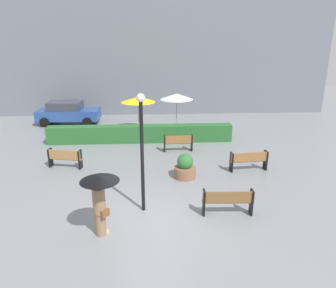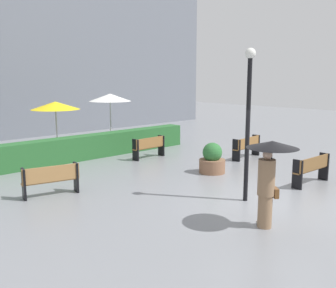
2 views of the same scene
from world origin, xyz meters
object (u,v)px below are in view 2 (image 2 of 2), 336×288
at_px(bench_near_right, 312,168).
at_px(bench_far_right, 247,146).
at_px(patio_umbrella_white, 110,98).
at_px(bench_far_left, 51,178).
at_px(patio_umbrella_yellow, 55,106).
at_px(pedestrian_with_umbrella, 269,168).
at_px(planter_pot, 212,160).
at_px(lamp_post, 248,110).
at_px(bench_back_row, 149,146).

bearing_deg(bench_near_right, bench_far_right, 63.65).
bearing_deg(patio_umbrella_white, bench_far_left, -138.43).
bearing_deg(patio_umbrella_yellow, pedestrian_with_umbrella, -94.15).
height_order(planter_pot, lamp_post, lamp_post).
bearing_deg(bench_far_right, patio_umbrella_white, 115.95).
bearing_deg(pedestrian_with_umbrella, bench_back_row, 68.28).
xyz_separation_m(bench_far_left, patio_umbrella_white, (5.58, 4.95, 1.88)).
bearing_deg(patio_umbrella_white, patio_umbrella_yellow, 159.63).
relative_size(bench_near_right, patio_umbrella_white, 0.68).
xyz_separation_m(bench_near_right, patio_umbrella_white, (-0.95, 9.52, 1.86)).
distance_m(lamp_post, patio_umbrella_yellow, 9.90).
bearing_deg(planter_pot, pedestrian_with_umbrella, -125.96).
bearing_deg(bench_far_right, patio_umbrella_yellow, 127.74).
height_order(lamp_post, patio_umbrella_white, lamp_post).
height_order(pedestrian_with_umbrella, patio_umbrella_yellow, patio_umbrella_yellow).
distance_m(patio_umbrella_yellow, patio_umbrella_white, 2.50).
distance_m(bench_back_row, pedestrian_with_umbrella, 8.15).
relative_size(bench_back_row, bench_far_right, 0.89).
bearing_deg(bench_far_left, patio_umbrella_white, 41.57).
bearing_deg(bench_far_left, bench_back_row, 20.22).
distance_m(bench_back_row, patio_umbrella_yellow, 4.67).
relative_size(planter_pot, patio_umbrella_white, 0.42).
height_order(patio_umbrella_yellow, patio_umbrella_white, patio_umbrella_white).
distance_m(pedestrian_with_umbrella, patio_umbrella_white, 10.98).
bearing_deg(planter_pot, lamp_post, -123.34).
bearing_deg(bench_far_left, pedestrian_with_umbrella, -66.24).
bearing_deg(pedestrian_with_umbrella, bench_near_right, 13.15).
xyz_separation_m(bench_far_left, pedestrian_with_umbrella, (2.43, -5.52, 0.86)).
bearing_deg(patio_umbrella_white, bench_far_right, -64.05).
distance_m(lamp_post, patio_umbrella_white, 9.22).
height_order(bench_far_left, pedestrian_with_umbrella, pedestrian_with_umbrella).
height_order(bench_back_row, lamp_post, lamp_post).
distance_m(bench_near_right, patio_umbrella_yellow, 10.99).
bearing_deg(planter_pot, bench_far_left, 165.40).
relative_size(lamp_post, patio_umbrella_yellow, 1.80).
distance_m(bench_far_right, lamp_post, 6.06).
xyz_separation_m(patio_umbrella_yellow, patio_umbrella_white, (2.32, -0.86, 0.30)).
bearing_deg(lamp_post, bench_far_right, 34.56).
height_order(bench_far_left, bench_far_right, bench_far_right).
relative_size(bench_far_right, pedestrian_with_umbrella, 0.89).
height_order(bench_back_row, patio_umbrella_white, patio_umbrella_white).
bearing_deg(planter_pot, bench_far_right, 11.31).
distance_m(pedestrian_with_umbrella, patio_umbrella_yellow, 11.39).
height_order(bench_back_row, bench_far_right, bench_far_right).
distance_m(bench_back_row, bench_near_right, 6.66).
xyz_separation_m(bench_back_row, bench_near_right, (1.10, -6.57, 0.03)).
height_order(planter_pot, patio_umbrella_yellow, patio_umbrella_yellow).
bearing_deg(bench_back_row, patio_umbrella_white, 87.09).
height_order(bench_near_right, patio_umbrella_yellow, patio_umbrella_yellow).
height_order(bench_far_right, lamp_post, lamp_post).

